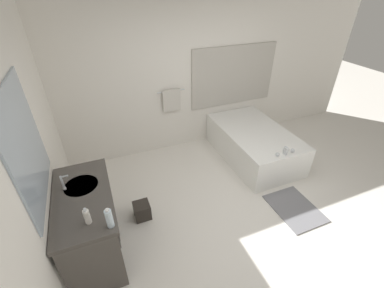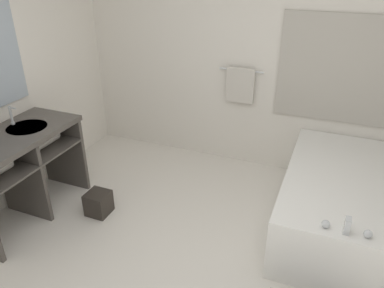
{
  "view_description": "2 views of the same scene",
  "coord_description": "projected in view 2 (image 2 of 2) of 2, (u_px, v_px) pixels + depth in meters",
  "views": [
    {
      "loc": [
        -1.55,
        -1.88,
        2.8
      ],
      "look_at": [
        -0.39,
        0.97,
        0.8
      ],
      "focal_mm": 24.0,
      "sensor_mm": 36.0,
      "label": 1
    },
    {
      "loc": [
        0.72,
        -1.79,
        2.31
      ],
      "look_at": [
        -0.36,
        0.86,
        0.84
      ],
      "focal_mm": 35.0,
      "sensor_mm": 36.0,
      "label": 2
    }
  ],
  "objects": [
    {
      "name": "waste_bin",
      "position": [
        98.0,
        203.0,
        3.67
      ],
      "size": [
        0.21,
        0.21,
        0.23
      ],
      "color": "#2D2823",
      "rests_on": "ground_plane"
    },
    {
      "name": "wall_back_with_blinds",
      "position": [
        274.0,
        54.0,
        3.98
      ],
      "size": [
        7.4,
        0.13,
        2.7
      ],
      "color": "white",
      "rests_on": "ground_plane"
    },
    {
      "name": "bathtub",
      "position": [
        344.0,
        200.0,
        3.39
      ],
      "size": [
        1.05,
        1.76,
        0.67
      ],
      "color": "white",
      "rests_on": "ground_plane"
    },
    {
      "name": "vanity_counter",
      "position": [
        20.0,
        158.0,
        3.45
      ],
      "size": [
        0.6,
        1.22,
        0.87
      ],
      "color": "#4C4742",
      "rests_on": "ground_plane"
    },
    {
      "name": "sink_faucet",
      "position": [
        11.0,
        116.0,
        3.48
      ],
      "size": [
        0.09,
        0.04,
        0.18
      ],
      "color": "silver",
      "rests_on": "vanity_counter"
    }
  ]
}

